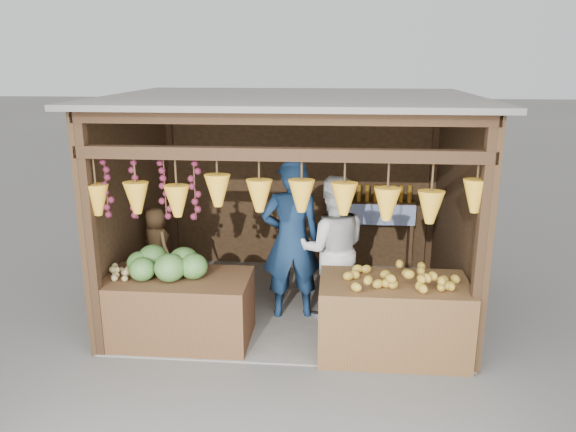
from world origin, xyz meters
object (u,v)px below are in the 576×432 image
object	(u,v)px
woman_standing	(332,249)
vendor_seated	(156,245)
counter_left	(177,309)
counter_right	(393,318)
man_standing	(291,240)

from	to	relation	value
woman_standing	vendor_seated	xyz separation A→B (m)	(-2.25, 0.30, -0.12)
counter_left	vendor_seated	xyz separation A→B (m)	(-0.54, 1.04, 0.39)
counter_left	vendor_seated	distance (m)	1.24
counter_right	vendor_seated	distance (m)	3.14
woman_standing	counter_left	bearing A→B (deg)	18.31
counter_left	counter_right	size ratio (longest dim) A/B	1.04
counter_right	vendor_seated	xyz separation A→B (m)	(-2.91, 1.12, 0.36)
vendor_seated	man_standing	bearing A→B (deg)	-151.96
counter_left	counter_right	bearing A→B (deg)	-1.90
man_standing	vendor_seated	world-z (taller)	man_standing
counter_left	woman_standing	size ratio (longest dim) A/B	0.92
counter_right	man_standing	xyz separation A→B (m)	(-1.15, 0.81, 0.57)
woman_standing	vendor_seated	bearing A→B (deg)	-12.67
counter_left	man_standing	world-z (taller)	man_standing
counter_right	woman_standing	bearing A→B (deg)	129.00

